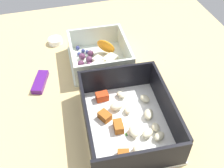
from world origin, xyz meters
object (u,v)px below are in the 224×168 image
(pasta_container, at_px, (128,119))
(fruit_bowl, at_px, (99,57))
(candy_bar, at_px, (40,82))
(paper_cup_liner, at_px, (55,41))

(pasta_container, relative_size, fruit_bowl, 1.42)
(pasta_container, relative_size, candy_bar, 3.20)
(pasta_container, xyz_separation_m, paper_cup_liner, (0.32, 0.10, -0.01))
(fruit_bowl, bearing_deg, pasta_container, -177.81)
(pasta_container, height_order, paper_cup_liner, pasta_container)
(candy_bar, bearing_deg, fruit_bowl, -76.65)
(pasta_container, bearing_deg, paper_cup_liner, 21.69)
(pasta_container, xyz_separation_m, fruit_bowl, (0.20, 0.01, -0.00))
(fruit_bowl, xyz_separation_m, paper_cup_liner, (0.12, 0.10, -0.01))
(pasta_container, distance_m, paper_cup_liner, 0.34)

